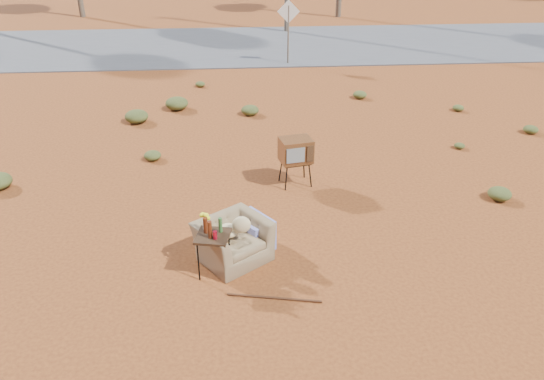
{
  "coord_description": "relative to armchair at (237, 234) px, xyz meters",
  "views": [
    {
      "loc": [
        -0.49,
        -6.69,
        4.92
      ],
      "look_at": [
        0.09,
        1.01,
        0.8
      ],
      "focal_mm": 35.0,
      "sensor_mm": 36.0,
      "label": 1
    }
  ],
  "objects": [
    {
      "name": "scrub_patch",
      "position": [
        -0.31,
        4.1,
        -0.28
      ],
      "size": [
        17.49,
        8.07,
        0.33
      ],
      "color": "#4C5324",
      "rests_on": "ground"
    },
    {
      "name": "side_table",
      "position": [
        -0.37,
        -0.39,
        0.29
      ],
      "size": [
        0.57,
        0.57,
        0.97
      ],
      "rotation": [
        0.0,
        0.0,
        -0.21
      ],
      "color": "#322312",
      "rests_on": "ground"
    },
    {
      "name": "armchair",
      "position": [
        0.0,
        0.0,
        0.0
      ],
      "size": [
        1.31,
        1.32,
        0.9
      ],
      "rotation": [
        0.0,
        0.0,
        0.63
      ],
      "color": "olive",
      "rests_on": "ground"
    },
    {
      "name": "road_sign",
      "position": [
        2.01,
        11.69,
        1.08
      ],
      "size": [
        0.78,
        0.06,
        2.19
      ],
      "color": "brown",
      "rests_on": "ground"
    },
    {
      "name": "highway",
      "position": [
        0.51,
        14.69,
        -0.4
      ],
      "size": [
        140.0,
        7.0,
        0.04
      ],
      "primitive_type": "cube",
      "color": "#565659",
      "rests_on": "ground"
    },
    {
      "name": "rusty_bar",
      "position": [
        0.5,
        -1.09,
        -0.4
      ],
      "size": [
        1.34,
        0.3,
        0.04
      ],
      "primitive_type": "cylinder",
      "rotation": [
        0.0,
        1.57,
        -0.2
      ],
      "color": "#542916",
      "rests_on": "ground"
    },
    {
      "name": "tv_unit",
      "position": [
        1.21,
        2.43,
        0.3
      ],
      "size": [
        0.69,
        0.6,
        0.97
      ],
      "rotation": [
        0.0,
        0.0,
        0.2
      ],
      "color": "black",
      "rests_on": "ground"
    },
    {
      "name": "ground",
      "position": [
        0.51,
        -0.31,
        -0.42
      ],
      "size": [
        140.0,
        140.0,
        0.0
      ],
      "primitive_type": "plane",
      "color": "#954B1D",
      "rests_on": "ground"
    }
  ]
}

